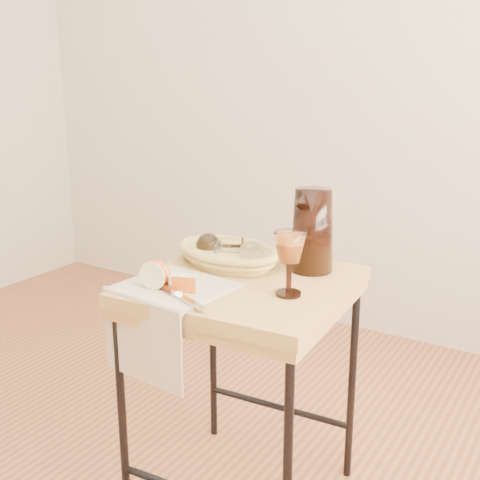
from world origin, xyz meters
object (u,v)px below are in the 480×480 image
Objects in this scene: apple_half at (157,273)px; table_knife at (178,294)px; goblet_lying_b at (237,252)px; pitcher at (312,230)px; bread_basket at (228,256)px; goblet_lying_a at (223,246)px; side_table at (244,394)px; wine_goblet at (289,264)px; tea_towel at (175,287)px.

table_knife is (0.09, -0.03, -0.03)m from apple_half.
pitcher is (0.19, 0.10, 0.07)m from goblet_lying_b.
bread_basket is 1.40× the size of table_knife.
pitcher reaches higher than goblet_lying_a.
goblet_lying_a is 0.29m from apple_half.
table_knife is (0.08, -0.32, -0.04)m from goblet_lying_a.
bread_basket is at bearing 120.10° from table_knife.
side_table is 4.14× the size of wine_goblet.
bread_basket is 0.27m from pitcher.
apple_half is 0.38× the size of table_knife.
goblet_lying_b is at bearing 111.83° from table_knife.
table_knife is at bearing -98.71° from goblet_lying_b.
side_table is 5.76× the size of goblet_lying_b.
bread_basket is 0.31m from wine_goblet.
wine_goblet is (0.16, -0.04, 0.45)m from side_table.
goblet_lying_b is (0.04, -0.02, 0.02)m from bread_basket.
apple_half is (-0.03, -0.03, 0.04)m from tea_towel.
side_table is 8.66× the size of apple_half.
pitcher is at bearing 100.05° from wine_goblet.
apple_half is at bearing -129.72° from side_table.
apple_half is at bearing -175.33° from table_knife.
tea_towel is 0.32m from wine_goblet.
goblet_lying_b is 0.29m from table_knife.
wine_goblet is at bearing 17.96° from apple_half.
goblet_lying_a is 0.72× the size of wine_goblet.
side_table is at bearing -30.27° from bread_basket.
pitcher reaches higher than bread_basket.
wine_goblet is (0.27, -0.13, 0.06)m from bread_basket.
pitcher is at bearing 58.67° from tea_towel.
goblet_lying_b is (-0.07, 0.07, 0.41)m from side_table.
table_knife is at bearing -40.35° from tea_towel.
wine_goblet is at bearing 58.85° from table_knife.
goblet_lying_a is 1.50× the size of apple_half.
wine_goblet is 0.80× the size of table_knife.
side_table is 0.41m from bread_basket.
table_knife is (-0.06, -0.22, 0.37)m from side_table.
goblet_lying_b is at bearing 132.59° from side_table.
tea_towel is 2.25× the size of goblet_lying_a.
table_knife is at bearing -123.90° from pitcher.
wine_goblet is 0.30m from table_knife.
goblet_lying_a is 0.28m from pitcher.
goblet_lying_a reaches higher than side_table.
pitcher reaches higher than goblet_lying_b.
side_table is at bearing 165.55° from wine_goblet.
pitcher is (0.25, 0.33, 0.12)m from tea_towel.
side_table is 0.44m from table_knife.
bread_basket reaches higher than side_table.
apple_half reaches higher than bread_basket.
bread_basket is at bearing 148.86° from goblet_lying_b.
wine_goblet reaches higher than tea_towel.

